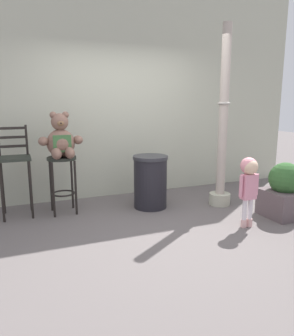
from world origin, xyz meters
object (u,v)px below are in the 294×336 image
object	(u,v)px
bar_chair_empty	(15,164)
trash_bin	(150,182)
teddy_bear	(61,141)
planter_with_shrub	(284,192)
child_walking	(249,177)
lamppost	(222,138)
bar_stool_with_teddy	(62,173)

from	to	relation	value
bar_chair_empty	trash_bin	bearing A→B (deg)	-11.07
teddy_bear	planter_with_shrub	world-z (taller)	teddy_bear
child_walking	trash_bin	distance (m)	1.47
trash_bin	lamppost	distance (m)	1.26
child_walking	trash_bin	world-z (taller)	child_walking
planter_with_shrub	bar_chair_empty	bearing A→B (deg)	157.41
bar_stool_with_teddy	bar_chair_empty	bearing A→B (deg)	168.66
planter_with_shrub	child_walking	bearing A→B (deg)	-169.82
trash_bin	planter_with_shrub	distance (m)	1.89
bar_stool_with_teddy	teddy_bear	distance (m)	0.46
lamppost	bar_chair_empty	world-z (taller)	lamppost
trash_bin	child_walking	bearing A→B (deg)	-55.09
planter_with_shrub	lamppost	bearing A→B (deg)	123.75
trash_bin	bar_chair_empty	world-z (taller)	bar_chair_empty
lamppost	planter_with_shrub	xyz separation A→B (m)	(0.52, -0.77, -0.70)
trash_bin	teddy_bear	bearing A→B (deg)	170.45
bar_stool_with_teddy	planter_with_shrub	size ratio (longest dim) A/B	1.07
trash_bin	bar_chair_empty	size ratio (longest dim) A/B	0.63
bar_stool_with_teddy	trash_bin	world-z (taller)	bar_stool_with_teddy
bar_stool_with_teddy	planter_with_shrub	bearing A→B (deg)	-24.86
bar_chair_empty	bar_stool_with_teddy	bearing A→B (deg)	-11.34
trash_bin	bar_stool_with_teddy	bearing A→B (deg)	169.06
bar_stool_with_teddy	child_walking	world-z (taller)	child_walking
teddy_bear	bar_chair_empty	xyz separation A→B (m)	(-0.61, 0.15, -0.31)
teddy_bear	lamppost	bearing A→B (deg)	-12.27
child_walking	bar_chair_empty	world-z (taller)	bar_chair_empty
teddy_bear	lamppost	xyz separation A→B (m)	(2.29, -0.50, 0.00)
child_walking	planter_with_shrub	distance (m)	0.80
teddy_bear	child_walking	distance (m)	2.54
child_walking	bar_chair_empty	distance (m)	3.11
child_walking	lamppost	bearing A→B (deg)	88.92
planter_with_shrub	teddy_bear	bearing A→B (deg)	155.67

